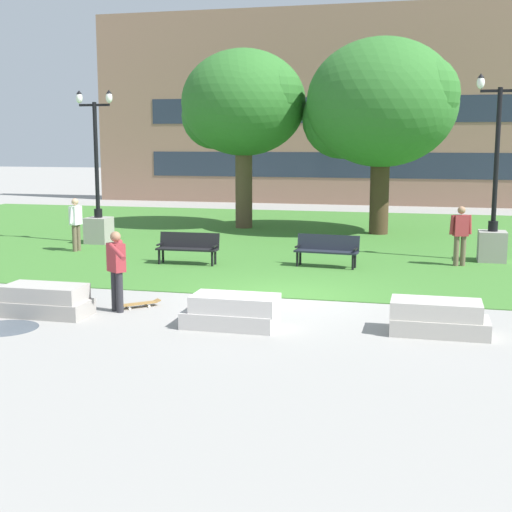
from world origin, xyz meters
The scene contains 17 objects.
ground_plane centered at (0.00, 0.00, 0.00)m, with size 140.00×140.00×0.00m, color gray.
grass_lawn centered at (0.00, 10.00, 0.01)m, with size 40.00×20.00×0.02m, color #3D752D.
concrete_block_center centered at (-4.40, -2.70, 0.31)m, with size 1.80×0.90×0.64m.
concrete_block_left centered at (-0.40, -2.70, 0.31)m, with size 1.83×0.90×0.64m.
concrete_block_right centered at (3.47, -2.26, 0.31)m, with size 1.80×0.90×0.64m.
person_skateboarder centered at (-3.10, -2.04, 0.98)m, with size 0.92×1.21×1.71m.
skateboard centered at (-2.83, -1.62, 0.09)m, with size 0.88×0.84×0.14m.
puddle centered at (-4.66, -3.81, 0.00)m, with size 1.29×1.29×0.01m, color #47515B.
park_bench_near_left centered at (0.46, 4.27, 0.54)m, with size 1.84×0.69×0.90m.
park_bench_near_right centered at (-3.54, 3.79, 0.54)m, with size 1.81×0.56×0.90m.
lamp_post_right centered at (5.09, 6.32, 1.11)m, with size 1.32×0.80×5.46m.
lamp_post_center centered at (-7.94, 7.02, 1.07)m, with size 1.32×0.80×5.23m.
tree_far_right centered at (1.30, 11.89, 4.88)m, with size 5.91×5.63×7.33m.
tree_far_left centered at (-4.20, 12.53, 4.97)m, with size 5.22×4.97×7.15m.
person_bystander_near_lawn centered at (4.13, 5.31, 0.98)m, with size 0.65×0.35×1.71m.
person_bystander_far_lawn centered at (-7.85, 5.21, 0.98)m, with size 0.29×0.62×1.71m.
building_facade_distant centered at (-2.38, 24.50, 5.37)m, with size 27.30×1.03×10.77m.
Camera 1 is at (3.22, -15.63, 3.60)m, focal length 50.00 mm.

